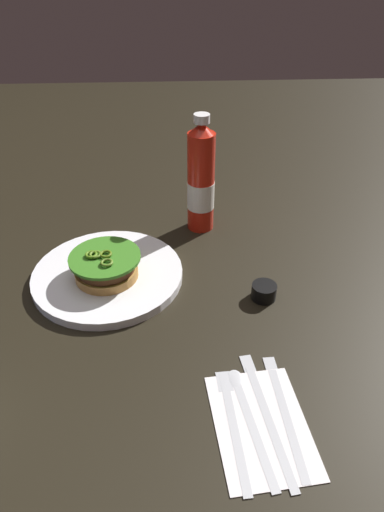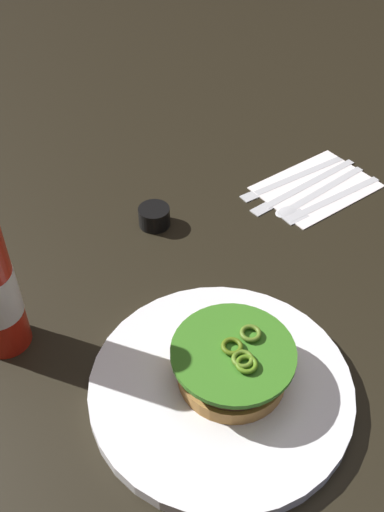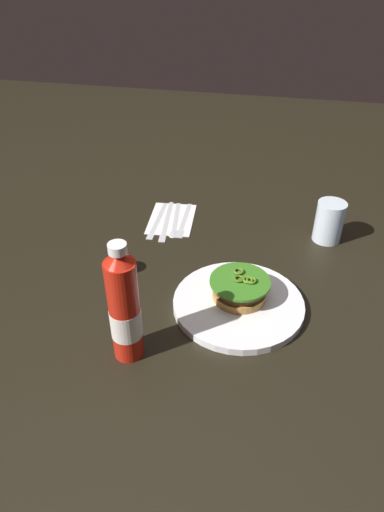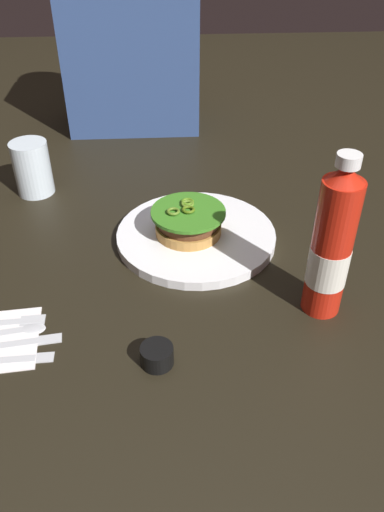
{
  "view_description": "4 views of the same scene",
  "coord_description": "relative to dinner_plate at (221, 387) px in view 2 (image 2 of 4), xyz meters",
  "views": [
    {
      "loc": [
        -0.58,
        -0.07,
        0.54
      ],
      "look_at": [
        0.09,
        -0.11,
        0.05
      ],
      "focal_mm": 31.37,
      "sensor_mm": 36.0,
      "label": 1
    },
    {
      "loc": [
        0.31,
        0.35,
        0.54
      ],
      "look_at": [
        0.04,
        -0.1,
        0.05
      ],
      "focal_mm": 40.87,
      "sensor_mm": 36.0,
      "label": 2
    },
    {
      "loc": [
        0.84,
        0.11,
        0.66
      ],
      "look_at": [
        0.02,
        -0.07,
        0.06
      ],
      "focal_mm": 31.63,
      "sensor_mm": 36.0,
      "label": 3
    },
    {
      "loc": [
        0.04,
        -0.71,
        0.54
      ],
      "look_at": [
        0.08,
        -0.09,
        0.07
      ],
      "focal_mm": 36.24,
      "sensor_mm": 36.0,
      "label": 4
    }
  ],
  "objects": [
    {
      "name": "fork_utensil",
      "position": [
        -0.31,
        -0.2,
        -0.0
      ],
      "size": [
        0.19,
        0.03,
        0.0
      ],
      "color": "silver",
      "rests_on": "napkin"
    },
    {
      "name": "butter_knife",
      "position": [
        -0.3,
        -0.27,
        -0.0
      ],
      "size": [
        0.2,
        0.02,
        0.0
      ],
      "color": "silver",
      "rests_on": "napkin"
    },
    {
      "name": "condiment_cup",
      "position": [
        -0.07,
        -0.29,
        0.01
      ],
      "size": [
        0.05,
        0.05,
        0.03
      ],
      "primitive_type": "cylinder",
      "color": "black",
      "rests_on": "ground_plane"
    },
    {
      "name": "steak_knife",
      "position": [
        -0.3,
        -0.24,
        -0.0
      ],
      "size": [
        0.22,
        0.04,
        0.0
      ],
      "color": "silver",
      "rests_on": "napkin"
    },
    {
      "name": "burger_sandwich",
      "position": [
        -0.01,
        -0.0,
        0.03
      ],
      "size": [
        0.13,
        0.13,
        0.05
      ],
      "color": "#B47E3D",
      "rests_on": "dinner_plate"
    },
    {
      "name": "spoon_utensil",
      "position": [
        -0.3,
        -0.22,
        -0.0
      ],
      "size": [
        0.19,
        0.05,
        0.0
      ],
      "color": "silver",
      "rests_on": "napkin"
    },
    {
      "name": "napkin",
      "position": [
        -0.33,
        -0.24,
        -0.01
      ],
      "size": [
        0.19,
        0.14,
        0.0
      ],
      "primitive_type": "cube",
      "rotation": [
        0.0,
        0.0,
        0.09
      ],
      "color": "white",
      "rests_on": "ground_plane"
    },
    {
      "name": "ground_plane",
      "position": [
        -0.1,
        -0.06,
        -0.01
      ],
      "size": [
        3.0,
        3.0,
        0.0
      ],
      "primitive_type": "plane",
      "color": "black"
    },
    {
      "name": "dinner_plate",
      "position": [
        0.0,
        0.0,
        0.0
      ],
      "size": [
        0.28,
        0.28,
        0.02
      ],
      "primitive_type": "cylinder",
      "color": "white",
      "rests_on": "ground_plane"
    }
  ]
}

